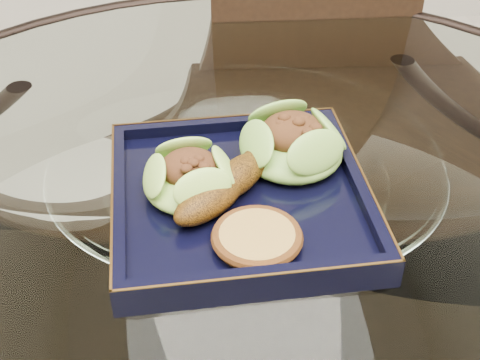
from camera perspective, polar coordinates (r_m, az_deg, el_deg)
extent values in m
cylinder|color=white|center=(0.76, 0.50, -1.23)|extent=(1.10, 1.10, 0.01)
torus|color=black|center=(0.76, 0.50, -1.23)|extent=(1.13, 1.13, 0.02)
cylinder|color=black|center=(1.27, 11.13, -5.49)|extent=(0.04, 0.04, 0.75)
cylinder|color=black|center=(1.23, -14.79, -7.98)|extent=(0.04, 0.04, 0.75)
cube|color=black|center=(1.21, 6.66, -4.77)|extent=(0.40, 0.40, 0.04)
cube|color=black|center=(1.21, 6.16, 9.03)|extent=(0.35, 0.05, 0.41)
cylinder|color=black|center=(1.46, -1.17, -7.11)|extent=(0.03, 0.03, 0.40)
cylinder|color=black|center=(1.51, 11.07, -6.36)|extent=(0.03, 0.03, 0.40)
cube|color=black|center=(0.72, 0.00, -1.88)|extent=(0.27, 0.27, 0.02)
ellipsoid|color=#6AA530|center=(0.71, -4.25, 0.03)|extent=(0.12, 0.12, 0.04)
ellipsoid|color=#639D2D|center=(0.75, 4.47, 2.91)|extent=(0.13, 0.13, 0.04)
ellipsoid|color=#61380A|center=(0.71, -0.20, 0.32)|extent=(0.15, 0.16, 0.03)
cylinder|color=gold|center=(0.65, 1.46, -5.03)|extent=(0.10, 0.10, 0.01)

